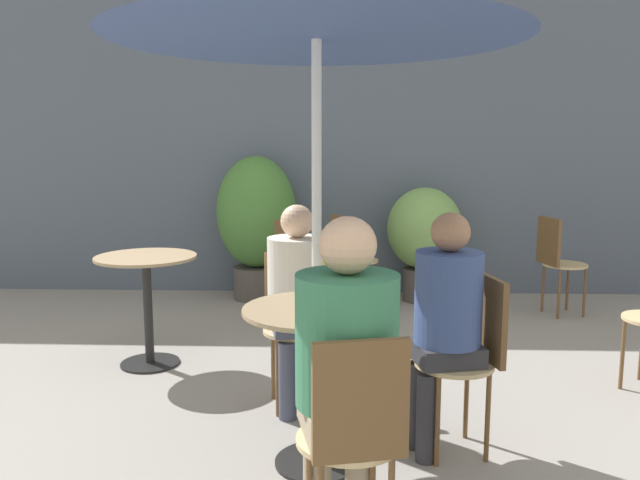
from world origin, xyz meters
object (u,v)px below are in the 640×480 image
object	(u,v)px
bistro_chair_1	(472,347)
seated_person_0	(346,358)
bistro_chair_0	(355,429)
seated_person_1	(445,312)
beer_glass_0	(318,298)
bistro_chair_4	(557,256)
bistro_chair_2	(294,313)
potted_plant_0	(257,219)
cafe_table_near	(317,350)
beer_glass_1	(322,280)
bistro_chair_5	(294,262)
bistro_chair_3	(350,253)
umbrella	(316,6)
cafe_table_far	(147,286)
seated_person_2	(298,290)
potted_plant_1	(424,234)

from	to	relation	value
bistro_chair_1	seated_person_0	distance (m)	0.99
bistro_chair_0	seated_person_1	distance (m)	0.99
seated_person_0	beer_glass_0	distance (m)	0.47
bistro_chair_0	bistro_chair_4	xyz separation A→B (m)	(1.81, 3.40, 0.00)
bistro_chair_2	potted_plant_0	world-z (taller)	potted_plant_0
seated_person_1	cafe_table_near	bearing A→B (deg)	-90.00
beer_glass_1	beer_glass_0	bearing A→B (deg)	-91.00
potted_plant_0	beer_glass_1	bearing A→B (deg)	-76.34
bistro_chair_4	potted_plant_0	distance (m)	2.75
bistro_chair_1	beer_glass_1	xyz separation A→B (m)	(-0.72, -0.00, 0.32)
bistro_chair_5	seated_person_1	distance (m)	2.38
bistro_chair_3	umbrella	xyz separation A→B (m)	(-0.18, -2.77, 1.54)
bistro_chair_0	bistro_chair_4	size ratio (longest dim) A/B	1.00
cafe_table_far	bistro_chair_1	bearing A→B (deg)	-30.49
cafe_table_far	beer_glass_1	world-z (taller)	beer_glass_1
bistro_chair_1	potted_plant_0	bearing A→B (deg)	-166.52
bistro_chair_2	seated_person_0	world-z (taller)	seated_person_0
bistro_chair_1	bistro_chair_2	bearing A→B (deg)	-135.00
cafe_table_far	seated_person_2	size ratio (longest dim) A/B	0.65
cafe_table_far	cafe_table_near	bearing A→B (deg)	-47.35
seated_person_0	umbrella	xyz separation A→B (m)	(-0.13, 0.60, 1.33)
bistro_chair_5	potted_plant_1	world-z (taller)	potted_plant_1
bistro_chair_3	beer_glass_0	distance (m)	2.95
bistro_chair_3	seated_person_2	size ratio (longest dim) A/B	0.74
bistro_chair_0	seated_person_0	distance (m)	0.25
bistro_chair_2	seated_person_1	distance (m)	0.99
bistro_chair_2	bistro_chair_3	distance (m)	2.06
cafe_table_near	seated_person_1	size ratio (longest dim) A/B	0.64
seated_person_0	bistro_chair_4	bearing A→B (deg)	-131.74
seated_person_2	beer_glass_0	distance (m)	0.78
bistro_chair_5	cafe_table_near	bearing A→B (deg)	155.37
bistro_chair_1	bistro_chair_3	xyz separation A→B (m)	(-0.56, 2.61, 0.00)
cafe_table_near	seated_person_1	xyz separation A→B (m)	(0.60, 0.13, 0.15)
potted_plant_0	potted_plant_1	bearing A→B (deg)	-0.81
potted_plant_0	bistro_chair_5	bearing A→B (deg)	-63.25
seated_person_0	beer_glass_1	size ratio (longest dim) A/B	6.49
potted_plant_1	umbrella	xyz separation A→B (m)	(-0.89, -3.14, 1.42)
cafe_table_near	bistro_chair_5	distance (m)	2.35
cafe_table_near	beer_glass_0	size ratio (longest dim) A/B	4.36
cafe_table_far	bistro_chair_4	world-z (taller)	bistro_chair_4
bistro_chair_1	bistro_chair_4	bearing A→B (deg)	141.43
seated_person_0	seated_person_1	size ratio (longest dim) A/B	1.06
bistro_chair_3	potted_plant_0	world-z (taller)	potted_plant_0
cafe_table_far	seated_person_0	world-z (taller)	seated_person_0
bistro_chair_4	seated_person_1	bearing A→B (deg)	137.24
seated_person_2	bistro_chair_0	bearing A→B (deg)	-90.00
seated_person_1	beer_glass_0	world-z (taller)	seated_person_1
bistro_chair_5	bistro_chair_0	bearing A→B (deg)	156.62
cafe_table_near	bistro_chair_0	distance (m)	0.75
bistro_chair_2	seated_person_0	distance (m)	1.38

